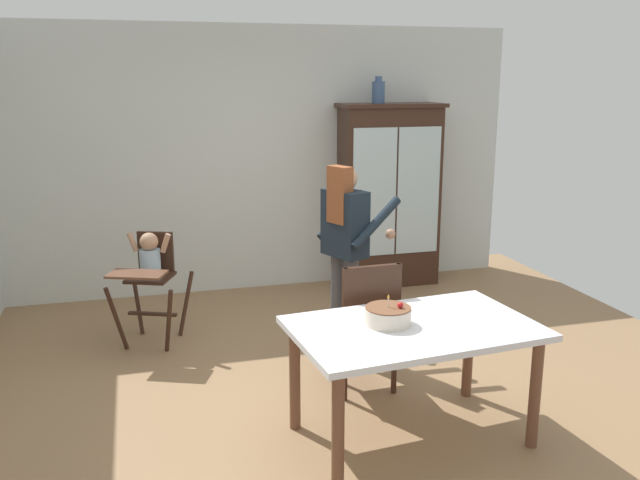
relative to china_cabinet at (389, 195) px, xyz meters
name	(u,v)px	position (x,y,z in m)	size (l,w,h in m)	color
ground_plane	(338,392)	(-1.29, -2.37, -0.97)	(6.24, 6.24, 0.00)	#93704C
wall_back	(264,160)	(-1.29, 0.26, 0.38)	(5.32, 0.06, 2.70)	silver
china_cabinet	(389,195)	(0.00, 0.00, 0.00)	(1.09, 0.48, 1.92)	#382116
ceramic_vase	(378,91)	(-0.14, 0.00, 1.07)	(0.13, 0.13, 0.27)	#3D567F
high_chair_with_toddler	(150,268)	(-2.51, -1.05, -0.31)	(0.75, 0.82, 0.95)	#382116
adult_person	(346,237)	(-1.03, -1.70, 0.00)	(0.64, 0.63, 1.53)	#47474C
dining_table	(413,340)	(-1.03, -3.07, -0.32)	(1.53, 1.03, 0.74)	silver
birthday_cake	(388,316)	(-1.17, -3.00, -0.17)	(0.28, 0.28, 0.19)	beige
dining_chair_far_side	(366,318)	(-1.09, -2.40, -0.41)	(0.45, 0.45, 0.96)	#382116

